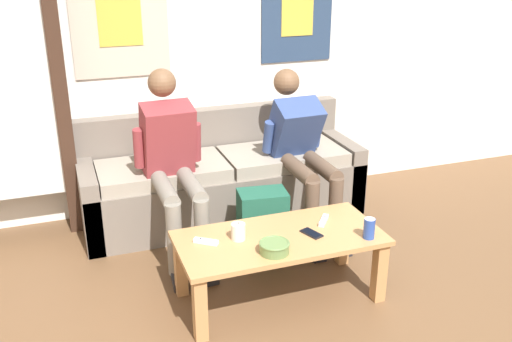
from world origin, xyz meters
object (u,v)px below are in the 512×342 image
(coffee_table, at_px, (280,247))
(ceramic_bowl, at_px, (274,247))
(pillar_candle, at_px, (238,232))
(cell_phone, at_px, (312,233))
(couch, at_px, (222,181))
(person_seated_teen, at_px, (301,145))
(backpack, at_px, (263,224))
(game_controller_near_right, at_px, (324,220))
(person_seated_adult, at_px, (172,158))
(drink_can_blue, at_px, (369,228))
(game_controller_near_left, at_px, (206,241))

(coffee_table, height_order, ceramic_bowl, ceramic_bowl)
(pillar_candle, distance_m, cell_phone, 0.43)
(couch, relative_size, person_seated_teen, 1.87)
(backpack, bearing_deg, game_controller_near_right, -65.45)
(couch, bearing_deg, ceramic_bowl, -94.54)
(person_seated_adult, distance_m, pillar_candle, 0.83)
(backpack, bearing_deg, ceramic_bowl, -105.73)
(person_seated_adult, height_order, cell_phone, person_seated_adult)
(drink_can_blue, bearing_deg, pillar_candle, 161.33)
(backpack, distance_m, ceramic_bowl, 0.79)
(pillar_candle, xyz_separation_m, game_controller_near_left, (-0.19, 0.02, -0.04))
(couch, relative_size, backpack, 4.75)
(couch, height_order, pillar_candle, couch)
(coffee_table, xyz_separation_m, pillar_candle, (-0.24, 0.04, 0.12))
(backpack, bearing_deg, drink_can_blue, -63.57)
(backpack, relative_size, game_controller_near_right, 3.34)
(person_seated_teen, distance_m, game_controller_near_right, 0.85)
(cell_phone, bearing_deg, ceramic_bowl, -155.95)
(coffee_table, height_order, pillar_candle, pillar_candle)
(backpack, xyz_separation_m, ceramic_bowl, (-0.20, -0.72, 0.24))
(backpack, height_order, ceramic_bowl, ceramic_bowl)
(person_seated_adult, height_order, pillar_candle, person_seated_adult)
(drink_can_blue, bearing_deg, person_seated_teen, 87.83)
(coffee_table, height_order, person_seated_adult, person_seated_adult)
(coffee_table, relative_size, backpack, 2.69)
(couch, distance_m, drink_can_blue, 1.50)
(coffee_table, relative_size, cell_phone, 8.03)
(coffee_table, relative_size, game_controller_near_left, 8.90)
(coffee_table, xyz_separation_m, ceramic_bowl, (-0.10, -0.17, 0.11))
(person_seated_teen, distance_m, cell_phone, 1.00)
(person_seated_adult, bearing_deg, cell_phone, -54.06)
(game_controller_near_left, bearing_deg, drink_can_blue, -15.88)
(person_seated_adult, distance_m, ceramic_bowl, 1.08)
(backpack, height_order, pillar_candle, pillar_candle)
(person_seated_adult, distance_m, cell_phone, 1.10)
(pillar_candle, bearing_deg, backpack, 56.08)
(couch, height_order, cell_phone, couch)
(drink_can_blue, xyz_separation_m, game_controller_near_right, (-0.15, 0.27, -0.05))
(person_seated_teen, bearing_deg, game_controller_near_left, -139.35)
(cell_phone, bearing_deg, coffee_table, 166.64)
(couch, relative_size, game_controller_near_left, 15.73)
(person_seated_teen, height_order, cell_phone, person_seated_teen)
(backpack, height_order, cell_phone, backpack)
(couch, height_order, drink_can_blue, couch)
(ceramic_bowl, xyz_separation_m, game_controller_near_left, (-0.33, 0.23, -0.03))
(person_seated_adult, xyz_separation_m, backpack, (0.55, -0.27, -0.45))
(ceramic_bowl, bearing_deg, game_controller_near_right, 30.11)
(ceramic_bowl, relative_size, cell_phone, 1.16)
(person_seated_adult, distance_m, game_controller_near_left, 0.80)
(game_controller_near_right, height_order, cell_phone, game_controller_near_right)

